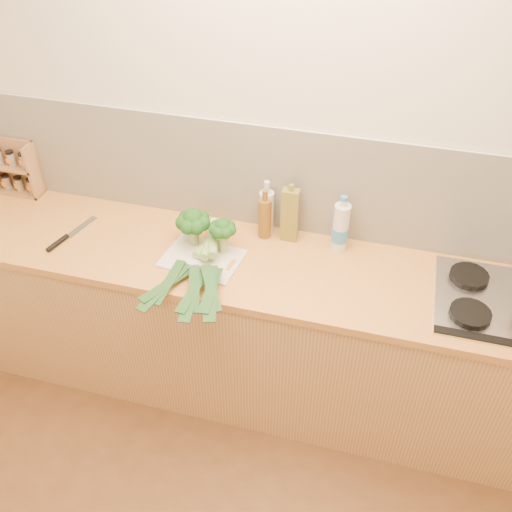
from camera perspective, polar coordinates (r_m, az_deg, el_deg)
The scene contains 15 objects.
room_shell at distance 2.69m, azimuth 3.17°, elevation 7.45°, with size 3.50×3.50×3.50m.
counter at distance 2.93m, azimuth 1.42°, elevation -7.51°, with size 3.20×0.62×0.90m.
gas_hob at distance 2.63m, azimuth 23.73°, elevation -4.35°, with size 0.58×0.50×0.04m.
chopping_board at distance 2.65m, azimuth -5.37°, elevation -0.24°, with size 0.35×0.26×0.01m, color beige.
broccoli_left at distance 2.66m, azimuth -6.31°, elevation 3.43°, with size 0.16×0.16×0.20m.
broccoli_right at distance 2.61m, azimuth -3.36°, elevation 2.66°, with size 0.13×0.13×0.18m.
leek_front at distance 2.62m, azimuth -6.15°, elevation -0.08°, with size 0.22×0.65×0.04m.
leek_mid at distance 2.57m, azimuth -5.29°, elevation -0.36°, with size 0.14×0.65×0.04m.
leek_back at distance 2.56m, azimuth -4.37°, elevation -0.00°, with size 0.24×0.66×0.04m.
chefs_knife at distance 2.90m, azimuth -18.68°, elevation 1.63°, with size 0.11×0.32×0.02m.
spice_rack at distance 3.29m, azimuth -22.84°, elevation 7.94°, with size 0.25×0.10×0.30m.
oil_tin at distance 2.69m, azimuth 3.42°, elevation 4.14°, with size 0.08×0.05×0.31m.
glass_bottle at distance 2.74m, azimuth 1.06°, elevation 4.47°, with size 0.07×0.07×0.29m.
amber_bottle at distance 2.72m, azimuth 0.88°, elevation 3.89°, with size 0.06×0.06×0.26m.
water_bottle at distance 2.67m, azimuth 8.44°, elevation 2.73°, with size 0.08×0.08×0.27m.
Camera 1 is at (0.45, -0.74, 2.61)m, focal length 40.00 mm.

